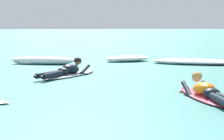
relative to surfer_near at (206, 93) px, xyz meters
name	(u,v)px	position (x,y,z in m)	size (l,w,h in m)	color
ground_plane	(64,66)	(-2.95, 6.83, -0.14)	(120.00, 120.00, 0.00)	#387A75
surfer_near	(206,93)	(0.00, 0.00, 0.00)	(0.72, 2.66, 0.53)	#E54C66
surfer_far	(68,72)	(-2.79, 3.93, -0.01)	(1.85, 2.50, 0.54)	silver
whitewater_front	(43,61)	(-3.68, 7.45, 0.00)	(2.46, 1.14, 0.29)	white
whitewater_mid_left	(127,59)	(-0.57, 8.28, -0.03)	(1.86, 1.26, 0.23)	white
whitewater_mid_right	(194,62)	(1.68, 7.01, -0.05)	(3.16, 2.06, 0.19)	white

